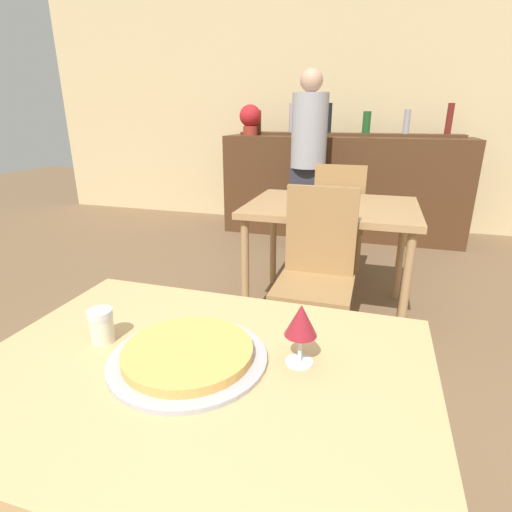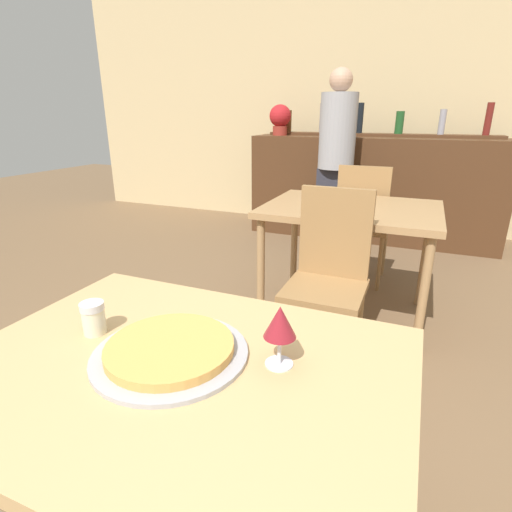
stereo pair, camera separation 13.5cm
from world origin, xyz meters
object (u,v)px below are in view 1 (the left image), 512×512
object	(u,v)px
cheese_shaker	(102,326)
wine_glass	(301,322)
chair_far_side_back	(339,216)
pizza_tray	(188,355)
potted_plant	(250,118)
person_standing	(308,156)
chair_far_side_front	(317,266)

from	to	relation	value
cheese_shaker	wine_glass	size ratio (longest dim) A/B	0.59
wine_glass	chair_far_side_back	bearing A→B (deg)	93.06
pizza_tray	potted_plant	xyz separation A→B (m)	(-1.01, 3.71, 0.52)
cheese_shaker	person_standing	xyz separation A→B (m)	(0.01, 3.17, 0.15)
chair_far_side_back	cheese_shaker	bearing A→B (deg)	80.30
chair_far_side_back	potted_plant	world-z (taller)	potted_plant
wine_glass	pizza_tray	bearing A→B (deg)	-165.08
chair_far_side_front	person_standing	size ratio (longest dim) A/B	0.56
cheese_shaker	pizza_tray	bearing A→B (deg)	-3.31
chair_far_side_front	chair_far_side_back	xyz separation A→B (m)	(-0.00, 1.16, 0.00)
pizza_tray	wine_glass	bearing A→B (deg)	14.92
person_standing	potted_plant	distance (m)	0.99
chair_far_side_front	chair_far_side_back	bearing A→B (deg)	90.00
chair_far_side_back	cheese_shaker	size ratio (longest dim) A/B	10.26
wine_glass	potted_plant	size ratio (longest dim) A/B	0.48
chair_far_side_front	chair_far_side_back	size ratio (longest dim) A/B	1.00
cheese_shaker	potted_plant	bearing A→B (deg)	101.51
cheese_shaker	chair_far_side_front	bearing A→B (deg)	71.50
chair_far_side_back	person_standing	world-z (taller)	person_standing
chair_far_side_front	person_standing	xyz separation A→B (m)	(-0.40, 1.96, 0.38)
chair_far_side_front	pizza_tray	bearing A→B (deg)	-96.72
pizza_tray	potted_plant	size ratio (longest dim) A/B	1.21
chair_far_side_back	potted_plant	bearing A→B (deg)	-48.90
chair_far_side_front	cheese_shaker	distance (m)	1.30
chair_far_side_back	wine_glass	distance (m)	2.34
chair_far_side_back	person_standing	xyz separation A→B (m)	(-0.40, 0.80, 0.38)
wine_glass	chair_far_side_front	bearing A→B (deg)	96.11
potted_plant	chair_far_side_back	bearing A→B (deg)	-48.90
pizza_tray	chair_far_side_back	bearing A→B (deg)	86.53
cheese_shaker	wine_glass	bearing A→B (deg)	6.08
cheese_shaker	potted_plant	distance (m)	3.81
pizza_tray	potted_plant	bearing A→B (deg)	105.27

